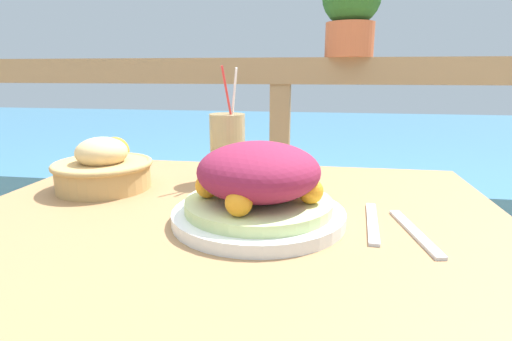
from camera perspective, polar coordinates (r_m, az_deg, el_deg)
name	(u,v)px	position (r m, az deg, el deg)	size (l,w,h in m)	color
patio_table	(233,276)	(0.75, -3.28, -14.77)	(0.94, 0.76, 0.76)	#997047
railing_fence	(280,131)	(1.47, 3.46, 5.64)	(2.80, 0.08, 1.04)	#937551
sea_backdrop	(305,153)	(4.03, 6.97, 2.56)	(12.00, 4.00, 0.41)	teal
salad_plate	(259,188)	(0.64, 0.38, -2.52)	(0.28, 0.28, 0.13)	silver
drink_glass	(228,148)	(0.88, -4.08, 3.28)	(0.08, 0.08, 0.25)	tan
bread_basket	(103,169)	(0.89, -20.99, 0.24)	(0.20, 0.20, 0.11)	tan
potted_plant	(351,9)	(1.47, 13.43, 21.53)	(0.19, 0.19, 0.29)	#B75B38
fork	(372,222)	(0.67, 16.28, -7.12)	(0.03, 0.18, 0.00)	silver
knife	(414,232)	(0.66, 21.70, -8.16)	(0.05, 0.18, 0.00)	silver
orange_near_basket	(288,168)	(0.87, 4.65, 0.35)	(0.07, 0.07, 0.07)	orange
orange_near_glass	(115,151)	(1.10, -19.53, 2.62)	(0.07, 0.07, 0.07)	orange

